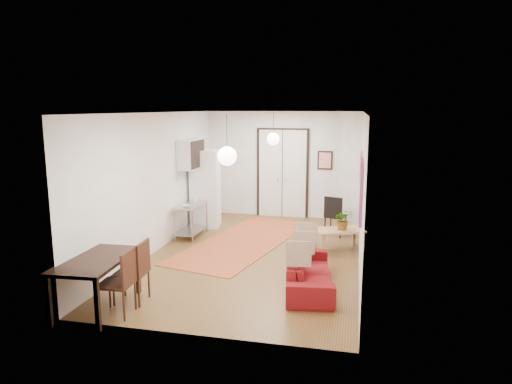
% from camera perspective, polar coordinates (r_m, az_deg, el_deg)
% --- Properties ---
extents(floor, '(7.00, 7.00, 0.00)m').
position_cam_1_polar(floor, '(9.54, -0.11, -7.80)').
color(floor, brown).
rests_on(floor, ground).
extents(ceiling, '(4.20, 7.00, 0.02)m').
position_cam_1_polar(ceiling, '(9.06, -0.12, 9.90)').
color(ceiling, white).
rests_on(ceiling, wall_back).
extents(wall_back, '(4.20, 0.02, 2.90)m').
position_cam_1_polar(wall_back, '(12.59, 3.37, 3.44)').
color(wall_back, white).
rests_on(wall_back, floor).
extents(wall_front, '(4.20, 0.02, 2.90)m').
position_cam_1_polar(wall_front, '(5.90, -7.59, -4.79)').
color(wall_front, white).
rests_on(wall_front, floor).
extents(wall_left, '(0.02, 7.00, 2.90)m').
position_cam_1_polar(wall_left, '(9.85, -12.12, 1.25)').
color(wall_left, white).
rests_on(wall_left, floor).
extents(wall_right, '(0.02, 7.00, 2.90)m').
position_cam_1_polar(wall_right, '(8.97, 13.09, 0.31)').
color(wall_right, white).
rests_on(wall_right, floor).
extents(double_doors, '(1.44, 0.06, 2.50)m').
position_cam_1_polar(double_doors, '(12.58, 3.33, 2.29)').
color(double_doors, white).
rests_on(double_doors, wall_back).
extents(stub_partition, '(0.50, 0.10, 2.90)m').
position_cam_1_polar(stub_partition, '(11.49, 11.76, 2.56)').
color(stub_partition, white).
rests_on(stub_partition, floor).
extents(wall_cabinet, '(0.35, 1.00, 0.70)m').
position_cam_1_polar(wall_cabinet, '(11.10, -8.15, 4.74)').
color(wall_cabinet, white).
rests_on(wall_cabinet, wall_left).
extents(painting_popart, '(0.05, 1.00, 1.00)m').
position_cam_1_polar(painting_popart, '(7.71, 13.02, 0.17)').
color(painting_popart, red).
rests_on(painting_popart, wall_right).
extents(painting_abstract, '(0.05, 0.50, 0.60)m').
position_cam_1_polar(painting_abstract, '(9.71, 12.99, 3.16)').
color(painting_abstract, beige).
rests_on(painting_abstract, wall_right).
extents(poster_back, '(0.40, 0.03, 0.50)m').
position_cam_1_polar(poster_back, '(12.41, 8.62, 3.94)').
color(poster_back, red).
rests_on(poster_back, wall_back).
extents(print_left, '(0.03, 0.44, 0.54)m').
position_cam_1_polar(print_left, '(11.62, -7.98, 5.24)').
color(print_left, '#9C6741').
rests_on(print_left, wall_left).
extents(pendant_back, '(0.30, 0.30, 0.80)m').
position_cam_1_polar(pendant_back, '(11.04, 2.16, 6.63)').
color(pendant_back, white).
rests_on(pendant_back, ceiling).
extents(pendant_front, '(0.30, 0.30, 0.80)m').
position_cam_1_polar(pendant_front, '(7.16, -3.63, 4.51)').
color(pendant_front, white).
rests_on(pendant_front, ceiling).
extents(kilim_rug, '(2.63, 4.69, 0.01)m').
position_cam_1_polar(kilim_rug, '(10.45, -1.41, -6.12)').
color(kilim_rug, '#B2562C').
rests_on(kilim_rug, floor).
extents(sofa, '(1.01, 2.00, 0.56)m').
position_cam_1_polar(sofa, '(7.84, 6.60, -9.86)').
color(sofa, maroon).
rests_on(sofa, floor).
extents(coffee_table, '(1.15, 0.93, 0.45)m').
position_cam_1_polar(coffee_table, '(9.91, 10.36, -4.93)').
color(coffee_table, '#A97850').
rests_on(coffee_table, floor).
extents(potted_plant, '(0.47, 0.50, 0.44)m').
position_cam_1_polar(potted_plant, '(9.84, 10.83, -3.39)').
color(potted_plant, '#31662D').
rests_on(potted_plant, coffee_table).
extents(kitchen_counter, '(0.54, 1.03, 0.78)m').
position_cam_1_polar(kitchen_counter, '(10.78, -8.12, -3.07)').
color(kitchen_counter, '#A2A5A7').
rests_on(kitchen_counter, floor).
extents(bowl, '(0.19, 0.19, 0.05)m').
position_cam_1_polar(bowl, '(10.43, -8.74, -1.74)').
color(bowl, beige).
rests_on(bowl, kitchen_counter).
extents(soap_bottle, '(0.08, 0.08, 0.16)m').
position_cam_1_polar(soap_bottle, '(10.92, -7.71, -0.84)').
color(soap_bottle, teal).
rests_on(soap_bottle, kitchen_counter).
extents(fridge, '(0.78, 0.78, 1.95)m').
position_cam_1_polar(fridge, '(11.62, -6.34, 0.43)').
color(fridge, white).
rests_on(fridge, floor).
extents(dining_table, '(0.90, 1.47, 0.79)m').
position_cam_1_polar(dining_table, '(7.26, -19.39, -8.52)').
color(dining_table, black).
rests_on(dining_table, floor).
extents(dining_chair_near, '(0.49, 0.68, 0.98)m').
position_cam_1_polar(dining_chair_near, '(7.50, -15.06, -8.78)').
color(dining_chair_near, '#381F11').
rests_on(dining_chair_near, floor).
extents(dining_chair_far, '(0.49, 0.68, 0.98)m').
position_cam_1_polar(dining_chair_far, '(7.12, -16.78, -9.92)').
color(dining_chair_far, '#381F11').
rests_on(dining_chair_far, floor).
extents(black_side_chair, '(0.55, 0.56, 0.96)m').
position_cam_1_polar(black_side_chair, '(11.03, 9.97, -2.40)').
color(black_side_chair, black).
rests_on(black_side_chair, floor).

